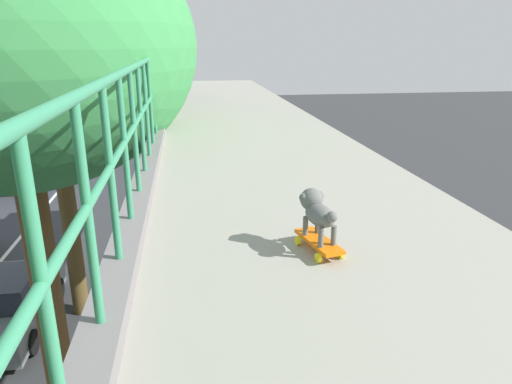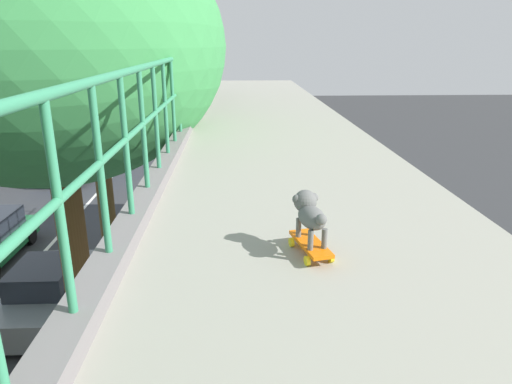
{
  "view_description": "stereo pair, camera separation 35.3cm",
  "coord_description": "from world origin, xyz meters",
  "px_view_note": "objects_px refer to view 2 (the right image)",
  "views": [
    {
      "loc": [
        0.19,
        -1.92,
        6.95
      ],
      "look_at": [
        0.69,
        1.4,
        5.85
      ],
      "focal_mm": 32.3,
      "sensor_mm": 36.0,
      "label": 1
    },
    {
      "loc": [
        0.54,
        -1.95,
        6.95
      ],
      "look_at": [
        0.69,
        1.4,
        5.85
      ],
      "focal_mm": 32.3,
      "sensor_mm": 36.0,
      "label": 2
    }
  ],
  "objects_px": {
    "small_dog": "(309,212)",
    "city_bus": "(90,131)",
    "car_grey_fifth": "(49,291)",
    "toy_skateboard": "(311,245)"
  },
  "relations": [
    {
      "from": "car_grey_fifth",
      "to": "toy_skateboard",
      "type": "relative_size",
      "value": 8.56
    },
    {
      "from": "toy_skateboard",
      "to": "city_bus",
      "type": "bearing_deg",
      "value": 110.24
    },
    {
      "from": "city_bus",
      "to": "small_dog",
      "type": "relative_size",
      "value": 29.25
    },
    {
      "from": "car_grey_fifth",
      "to": "toy_skateboard",
      "type": "distance_m",
      "value": 11.03
    },
    {
      "from": "small_dog",
      "to": "city_bus",
      "type": "bearing_deg",
      "value": 110.25
    },
    {
      "from": "car_grey_fifth",
      "to": "city_bus",
      "type": "distance_m",
      "value": 17.36
    },
    {
      "from": "toy_skateboard",
      "to": "small_dog",
      "type": "xyz_separation_m",
      "value": [
        -0.01,
        0.04,
        0.22
      ]
    },
    {
      "from": "city_bus",
      "to": "small_dog",
      "type": "distance_m",
      "value": 26.99
    },
    {
      "from": "toy_skateboard",
      "to": "small_dog",
      "type": "bearing_deg",
      "value": 103.45
    },
    {
      "from": "city_bus",
      "to": "small_dog",
      "type": "height_order",
      "value": "small_dog"
    }
  ]
}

